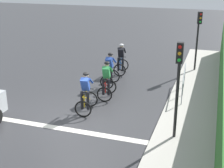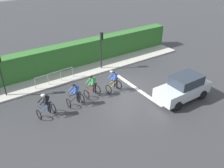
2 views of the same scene
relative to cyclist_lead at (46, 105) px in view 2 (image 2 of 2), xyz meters
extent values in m
plane|color=#333335|center=(0.10, -6.12, -0.80)|extent=(80.00, 80.00, 0.00)
cube|color=#ADA89E|center=(4.51, -4.12, -0.74)|extent=(2.80, 21.67, 0.12)
cube|color=gray|center=(5.41, -4.12, -0.46)|extent=(0.44, 21.67, 0.68)
cube|color=#2D6628|center=(5.71, -4.12, 0.30)|extent=(1.10, 21.67, 2.19)
cube|color=silver|center=(0.10, -6.90, -0.79)|extent=(7.00, 0.30, 0.01)
torus|color=black|center=(-0.07, 0.54, -0.46)|extent=(0.68, 0.15, 0.68)
torus|color=black|center=(0.06, -0.47, -0.46)|extent=(0.68, 0.15, 0.68)
cylinder|color=#1E59B2|center=(-0.01, 0.04, -0.21)|extent=(0.17, 0.99, 0.51)
cylinder|color=#1E59B2|center=(0.03, -0.26, -0.18)|extent=(0.04, 0.04, 0.55)
cylinder|color=#1E59B2|center=(-0.01, 0.09, 0.07)|extent=(0.14, 0.71, 0.04)
cube|color=black|center=(0.03, -0.26, 0.11)|extent=(0.13, 0.23, 0.04)
cylinder|color=black|center=(-0.06, 0.44, 0.04)|extent=(0.42, 0.09, 0.03)
cube|color=black|center=(0.01, -0.06, 0.41)|extent=(0.35, 0.45, 0.57)
sphere|color=beige|center=(-0.01, 0.09, 0.72)|extent=(0.20, 0.20, 0.20)
ellipsoid|color=silver|center=(-0.01, 0.09, 0.79)|extent=(0.27, 0.31, 0.14)
cylinder|color=black|center=(-0.10, -0.18, -0.23)|extent=(0.12, 0.12, 0.74)
cylinder|color=black|center=(0.14, -0.15, -0.23)|extent=(0.12, 0.12, 0.74)
cylinder|color=black|center=(-0.19, 0.20, 0.47)|extent=(0.15, 0.49, 0.37)
cylinder|color=black|center=(0.13, 0.24, 0.47)|extent=(0.15, 0.49, 0.37)
torus|color=black|center=(0.06, -1.54, -0.46)|extent=(0.68, 0.06, 0.68)
torus|color=black|center=(0.07, -2.56, -0.46)|extent=(0.68, 0.06, 0.68)
cylinder|color=black|center=(0.07, -2.05, -0.21)|extent=(0.05, 0.99, 0.51)
cylinder|color=black|center=(0.07, -2.36, -0.18)|extent=(0.04, 0.04, 0.55)
cylinder|color=black|center=(0.07, -2.00, 0.07)|extent=(0.05, 0.71, 0.04)
cube|color=black|center=(0.07, -2.36, 0.11)|extent=(0.10, 0.22, 0.04)
cylinder|color=black|center=(0.06, -1.64, 0.04)|extent=(0.42, 0.03, 0.03)
cube|color=#2D51B7|center=(0.07, -2.15, 0.41)|extent=(0.30, 0.41, 0.57)
sphere|color=tan|center=(0.07, -2.00, 0.72)|extent=(0.20, 0.20, 0.20)
ellipsoid|color=black|center=(0.07, -2.00, 0.79)|extent=(0.24, 0.28, 0.14)
cylinder|color=black|center=(-0.05, -2.25, -0.23)|extent=(0.12, 0.12, 0.74)
cylinder|color=black|center=(0.19, -2.25, -0.23)|extent=(0.12, 0.12, 0.74)
cylinder|color=#2D51B7|center=(-0.09, -1.87, 0.47)|extent=(0.09, 0.48, 0.37)
cylinder|color=#2D51B7|center=(0.23, -1.87, 0.47)|extent=(0.09, 0.48, 0.37)
torus|color=black|center=(0.37, -3.06, -0.46)|extent=(0.68, 0.15, 0.68)
torus|color=black|center=(0.50, -4.07, -0.46)|extent=(0.68, 0.15, 0.68)
cylinder|color=red|center=(0.43, -3.57, -0.21)|extent=(0.17, 0.99, 0.51)
cylinder|color=red|center=(0.47, -3.87, -0.18)|extent=(0.04, 0.04, 0.55)
cylinder|color=red|center=(0.43, -3.52, 0.07)|extent=(0.14, 0.71, 0.04)
cube|color=black|center=(0.47, -3.87, 0.11)|extent=(0.13, 0.23, 0.04)
cylinder|color=black|center=(0.38, -3.16, 0.04)|extent=(0.42, 0.09, 0.03)
cube|color=green|center=(0.45, -3.67, 0.41)|extent=(0.35, 0.44, 0.57)
sphere|color=beige|center=(0.43, -3.52, 0.72)|extent=(0.20, 0.20, 0.20)
ellipsoid|color=black|center=(0.43, -3.52, 0.79)|extent=(0.27, 0.31, 0.14)
cylinder|color=black|center=(0.34, -3.78, -0.23)|extent=(0.12, 0.12, 0.74)
cylinder|color=black|center=(0.58, -3.75, -0.23)|extent=(0.12, 0.12, 0.74)
cylinder|color=green|center=(0.25, -3.40, 0.47)|extent=(0.15, 0.49, 0.37)
cylinder|color=green|center=(0.57, -3.36, 0.47)|extent=(0.15, 0.49, 0.37)
torus|color=black|center=(0.10, -4.76, -0.46)|extent=(0.68, 0.15, 0.68)
torus|color=black|center=(0.24, -5.77, -0.46)|extent=(0.68, 0.15, 0.68)
cylinder|color=gold|center=(0.17, -5.27, -0.21)|extent=(0.18, 0.99, 0.51)
cylinder|color=gold|center=(0.21, -5.57, -0.18)|extent=(0.04, 0.04, 0.55)
cylinder|color=gold|center=(0.16, -5.22, 0.07)|extent=(0.14, 0.71, 0.04)
cube|color=black|center=(0.21, -5.57, 0.11)|extent=(0.13, 0.23, 0.04)
cylinder|color=black|center=(0.11, -4.86, 0.04)|extent=(0.42, 0.09, 0.03)
cube|color=#2D51B7|center=(0.18, -5.37, 0.41)|extent=(0.35, 0.45, 0.57)
sphere|color=beige|center=(0.16, -5.22, 0.72)|extent=(0.20, 0.20, 0.20)
ellipsoid|color=black|center=(0.16, -5.22, 0.79)|extent=(0.28, 0.31, 0.14)
cylinder|color=black|center=(0.08, -5.49, -0.23)|extent=(0.12, 0.12, 0.74)
cylinder|color=black|center=(0.31, -5.45, -0.23)|extent=(0.12, 0.12, 0.74)
cylinder|color=#2D51B7|center=(-0.02, -5.11, 0.47)|extent=(0.15, 0.49, 0.37)
cylinder|color=#2D51B7|center=(0.30, -5.06, 0.47)|extent=(0.15, 0.49, 0.37)
cube|color=#B7BCC1|center=(-3.38, -8.71, -0.10)|extent=(1.71, 4.10, 0.80)
cube|color=#262D38|center=(-3.38, -8.96, 0.63)|extent=(1.50, 2.14, 0.66)
cylinder|color=black|center=(-4.21, -7.43, -0.48)|extent=(0.22, 0.64, 0.64)
cylinder|color=black|center=(-2.55, -7.44, -0.48)|extent=(0.22, 0.64, 0.64)
cylinder|color=black|center=(-4.22, -9.97, -0.48)|extent=(0.22, 0.64, 0.64)
cylinder|color=black|center=(-2.55, -9.98, -0.48)|extent=(0.22, 0.64, 0.64)
cube|color=#EAEACC|center=(-3.89, -6.70, 0.00)|extent=(0.28, 0.08, 0.16)
cube|color=#EAEACC|center=(-2.87, -6.70, 0.00)|extent=(0.28, 0.08, 0.16)
cylinder|color=black|center=(3.82, -6.40, 0.55)|extent=(0.10, 0.10, 2.70)
cube|color=black|center=(3.82, -6.50, 2.22)|extent=(0.20, 0.20, 0.64)
sphere|color=red|center=(3.83, -6.61, 2.42)|extent=(0.11, 0.11, 0.11)
sphere|color=orange|center=(3.83, -6.61, 2.22)|extent=(0.11, 0.11, 0.11)
sphere|color=green|center=(3.83, -6.61, 2.02)|extent=(0.11, 0.11, 0.11)
cylinder|color=black|center=(3.82, 1.67, 0.55)|extent=(0.10, 0.10, 2.70)
sphere|color=orange|center=(3.91, 1.48, 2.22)|extent=(0.11, 0.11, 0.11)
sphere|color=green|center=(3.91, 1.48, 2.02)|extent=(0.11, 0.11, 0.11)
cylinder|color=#999EA3|center=(3.61, -1.99, 0.20)|extent=(0.27, 3.19, 0.05)
cylinder|color=#999EA3|center=(3.72, -3.59, -0.30)|extent=(0.04, 0.04, 1.00)
cylinder|color=#999EA3|center=(3.64, -2.52, -0.30)|extent=(0.04, 0.04, 1.00)
cylinder|color=#999EA3|center=(3.57, -1.46, -0.30)|extent=(0.04, 0.04, 1.00)
cylinder|color=#999EA3|center=(3.49, -0.40, -0.30)|extent=(0.04, 0.04, 1.00)
camera|label=1|loc=(4.83, -15.94, 4.53)|focal=50.58mm
camera|label=2|loc=(-12.63, 3.39, 8.71)|focal=38.44mm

